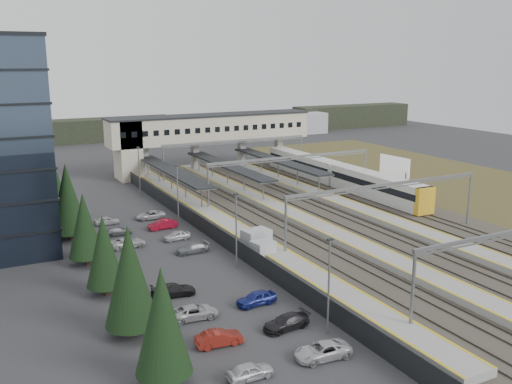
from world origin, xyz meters
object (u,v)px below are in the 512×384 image
footbridge (198,132)px  train (338,175)px  relay_cabin_near (256,240)px  relay_cabin_far (263,250)px  billboard (394,167)px

footbridge → train: (16.30, -23.35, -5.73)m
relay_cabin_near → relay_cabin_far: 3.10m
relay_cabin_near → footbridge: footbridge is taller
relay_cabin_near → train: size_ratio=0.08×
relay_cabin_far → train: (28.42, 25.88, 1.12)m
relay_cabin_far → footbridge: bearing=76.2°
billboard → relay_cabin_far: bearing=-150.7°
relay_cabin_far → train: 38.45m
relay_cabin_far → billboard: (35.62, 19.97, 2.85)m
relay_cabin_near → train: train is taller
relay_cabin_far → footbridge: size_ratio=0.07×
relay_cabin_far → billboard: size_ratio=0.40×
train → billboard: size_ratio=6.43×
billboard → footbridge: bearing=128.8°
relay_cabin_near → relay_cabin_far: size_ratio=1.25×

